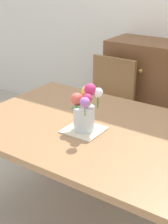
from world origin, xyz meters
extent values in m
plane|color=#B7AD99|center=(0.00, 0.00, 0.00)|extent=(12.00, 12.00, 0.00)
cube|color=#9E7047|center=(0.00, 0.00, 0.71)|extent=(1.51, 1.05, 0.04)
cylinder|color=#9E7047|center=(-0.67, 0.44, 0.35)|extent=(0.07, 0.07, 0.69)
cube|color=olive|center=(-0.42, 0.78, 0.46)|extent=(0.42, 0.42, 0.04)
cylinder|color=olive|center=(-0.24, 0.60, 0.22)|extent=(0.04, 0.04, 0.44)
cylinder|color=olive|center=(-0.60, 0.60, 0.22)|extent=(0.04, 0.04, 0.44)
cylinder|color=olive|center=(-0.24, 0.96, 0.22)|extent=(0.04, 0.04, 0.44)
cylinder|color=olive|center=(-0.60, 0.96, 0.22)|extent=(0.04, 0.04, 0.44)
cube|color=olive|center=(-0.42, 0.98, 0.69)|extent=(0.42, 0.04, 0.42)
cylinder|color=olive|center=(0.24, 0.60, 0.22)|extent=(0.04, 0.04, 0.44)
sphere|color=#B7933D|center=(-0.21, 1.10, 0.78)|extent=(0.04, 0.04, 0.04)
sphere|color=#B7933D|center=(-0.21, 1.10, 0.38)|extent=(0.04, 0.04, 0.04)
cube|color=beige|center=(-0.02, -0.08, 0.74)|extent=(0.22, 0.22, 0.01)
cylinder|color=silver|center=(-0.02, -0.08, 0.82)|extent=(0.13, 0.13, 0.15)
sphere|color=#B266C6|center=(0.04, -0.16, 0.96)|extent=(0.06, 0.06, 0.06)
cylinder|color=#478438|center=(0.04, -0.16, 0.92)|extent=(0.01, 0.01, 0.08)
sphere|color=white|center=(0.04, -0.02, 0.97)|extent=(0.06, 0.06, 0.06)
cylinder|color=#478438|center=(0.04, -0.02, 0.92)|extent=(0.01, 0.01, 0.09)
sphere|color=#E55B4C|center=(-0.06, -0.03, 0.92)|extent=(0.05, 0.05, 0.05)
cylinder|color=#478438|center=(-0.06, -0.03, 0.90)|extent=(0.01, 0.01, 0.04)
sphere|color=#EFD14C|center=(-0.05, 0.01, 0.95)|extent=(0.07, 0.07, 0.07)
cylinder|color=#478438|center=(-0.05, 0.01, 0.91)|extent=(0.01, 0.01, 0.07)
sphere|color=white|center=(0.04, -0.03, 0.96)|extent=(0.04, 0.04, 0.04)
cylinder|color=#478438|center=(0.04, -0.03, 0.92)|extent=(0.01, 0.01, 0.09)
sphere|color=#E55B4C|center=(-0.07, -0.07, 0.92)|extent=(0.07, 0.07, 0.07)
cylinder|color=#478438|center=(-0.07, -0.07, 0.90)|extent=(0.01, 0.01, 0.04)
sphere|color=#D12D66|center=(0.00, -0.04, 0.98)|extent=(0.07, 0.07, 0.07)
cylinder|color=#478438|center=(0.00, -0.04, 0.93)|extent=(0.01, 0.01, 0.11)
sphere|color=#D12D66|center=(0.02, -0.09, 0.95)|extent=(0.05, 0.05, 0.05)
cylinder|color=#478438|center=(0.02, -0.09, 0.91)|extent=(0.01, 0.01, 0.07)
ellipsoid|color=#478438|center=(-0.04, -0.01, 0.89)|extent=(0.05, 0.07, 0.03)
ellipsoid|color=#478438|center=(-0.05, -0.11, 0.89)|extent=(0.06, 0.07, 0.02)
ellipsoid|color=#478438|center=(-0.03, 0.00, 0.93)|extent=(0.03, 0.07, 0.02)
camera|label=1|loc=(0.99, -1.55, 1.63)|focal=53.94mm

